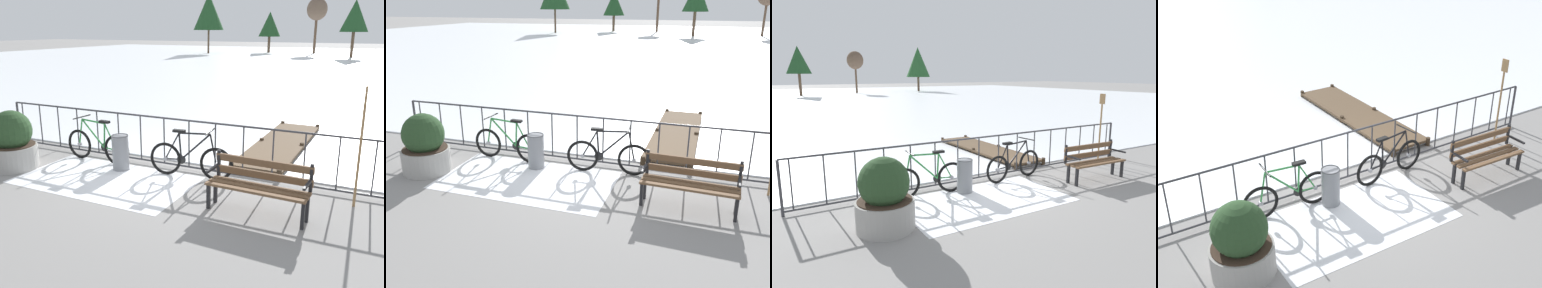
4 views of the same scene
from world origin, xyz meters
TOP-DOWN VIEW (x-y plane):
  - ground_plane at (0.00, 0.00)m, footprint 160.00×160.00m
  - frozen_pond at (0.00, 28.40)m, footprint 80.00×56.00m
  - snow_patch at (-0.92, -1.20)m, footprint 3.38×1.93m
  - railing_fence at (0.00, 0.00)m, footprint 9.06×0.06m
  - bicycle_near_railing at (0.49, -0.35)m, footprint 1.71×0.52m
  - bicycle_second at (-1.76, -0.35)m, footprint 1.71×0.52m
  - park_bench at (2.16, -1.31)m, footprint 1.62×0.55m
  - planter_with_shrub at (-3.07, -1.45)m, footprint 0.97×0.97m
  - trash_bin at (-1.01, -0.55)m, footprint 0.35×0.35m
  - oar_upright at (3.51, -0.40)m, footprint 0.04×0.16m
  - wooden_dock at (1.59, 2.43)m, footprint 1.10×4.36m
  - tree_far_west at (-0.17, 37.13)m, footprint 2.69×2.69m
  - tree_west_mid at (15.67, 40.29)m, footprint 3.35×3.35m
  - tree_east_mid at (6.69, 39.46)m, footprint 2.04×2.04m

SIDE VIEW (x-z plane):
  - ground_plane at x=0.00m, z-range 0.00..0.00m
  - snow_patch at x=-0.92m, z-range 0.00..0.01m
  - frozen_pond at x=0.00m, z-range 0.00..0.03m
  - wooden_dock at x=1.59m, z-range 0.02..0.22m
  - bicycle_near_railing at x=0.49m, z-range -0.12..0.86m
  - bicycle_second at x=-1.76m, z-range -0.12..0.86m
  - trash_bin at x=-1.01m, z-range 0.01..0.74m
  - park_bench at x=2.16m, z-range 0.07..0.96m
  - planter_with_shrub at x=-3.07m, z-range -0.05..1.17m
  - railing_fence at x=0.00m, z-range 0.02..1.09m
  - oar_upright at x=3.51m, z-range 0.15..2.13m
  - tree_far_west at x=-0.17m, z-range 1.21..6.75m
  - tree_west_mid at x=15.67m, z-range 1.00..7.15m
  - tree_east_mid at x=6.69m, z-range 1.47..6.77m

